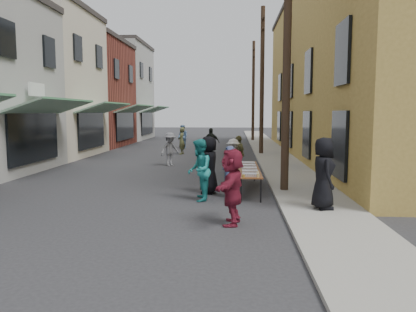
# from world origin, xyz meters

# --- Properties ---
(ground) EXTENTS (120.00, 120.00, 0.00)m
(ground) POSITION_xyz_m (0.00, 0.00, 0.00)
(ground) COLOR #28282B
(ground) RESTS_ON ground
(sidewalk) EXTENTS (2.20, 60.00, 0.10)m
(sidewalk) POSITION_xyz_m (5.00, 15.00, 0.05)
(sidewalk) COLOR gray
(sidewalk) RESTS_ON ground
(storefront_row) EXTENTS (8.00, 37.00, 9.00)m
(storefront_row) POSITION_xyz_m (-10.00, 14.96, 4.12)
(storefront_row) COLOR maroon
(storefront_row) RESTS_ON ground
(building_ochre) EXTENTS (10.00, 28.00, 10.00)m
(building_ochre) POSITION_xyz_m (11.10, 14.00, 5.00)
(building_ochre) COLOR olive
(building_ochre) RESTS_ON ground
(utility_pole_near) EXTENTS (0.26, 0.26, 9.00)m
(utility_pole_near) POSITION_xyz_m (4.30, 3.00, 4.50)
(utility_pole_near) COLOR #2D2116
(utility_pole_near) RESTS_ON ground
(utility_pole_mid) EXTENTS (0.26, 0.26, 9.00)m
(utility_pole_mid) POSITION_xyz_m (4.30, 15.00, 4.50)
(utility_pole_mid) COLOR #2D2116
(utility_pole_mid) RESTS_ON ground
(utility_pole_far) EXTENTS (0.26, 0.26, 9.00)m
(utility_pole_far) POSITION_xyz_m (4.30, 27.00, 4.50)
(utility_pole_far) COLOR #2D2116
(utility_pole_far) RESTS_ON ground
(serving_table) EXTENTS (0.70, 4.00, 0.75)m
(serving_table) POSITION_xyz_m (3.14, 3.32, 0.71)
(serving_table) COLOR brown
(serving_table) RESTS_ON ground
(catering_tray_sausage) EXTENTS (0.50, 0.33, 0.08)m
(catering_tray_sausage) POSITION_xyz_m (3.14, 1.67, 0.79)
(catering_tray_sausage) COLOR maroon
(catering_tray_sausage) RESTS_ON serving_table
(catering_tray_foil_b) EXTENTS (0.50, 0.33, 0.08)m
(catering_tray_foil_b) POSITION_xyz_m (3.14, 2.32, 0.79)
(catering_tray_foil_b) COLOR #B2B2B7
(catering_tray_foil_b) RESTS_ON serving_table
(catering_tray_buns) EXTENTS (0.50, 0.33, 0.08)m
(catering_tray_buns) POSITION_xyz_m (3.14, 3.02, 0.79)
(catering_tray_buns) COLOR tan
(catering_tray_buns) RESTS_ON serving_table
(catering_tray_foil_d) EXTENTS (0.50, 0.33, 0.08)m
(catering_tray_foil_d) POSITION_xyz_m (3.14, 3.72, 0.79)
(catering_tray_foil_d) COLOR #B2B2B7
(catering_tray_foil_d) RESTS_ON serving_table
(catering_tray_buns_end) EXTENTS (0.50, 0.33, 0.08)m
(catering_tray_buns_end) POSITION_xyz_m (3.14, 4.42, 0.79)
(catering_tray_buns_end) COLOR tan
(catering_tray_buns_end) RESTS_ON serving_table
(condiment_jar_a) EXTENTS (0.07, 0.07, 0.08)m
(condiment_jar_a) POSITION_xyz_m (2.92, 1.37, 0.79)
(condiment_jar_a) COLOR #A57F26
(condiment_jar_a) RESTS_ON serving_table
(condiment_jar_b) EXTENTS (0.07, 0.07, 0.08)m
(condiment_jar_b) POSITION_xyz_m (2.92, 1.47, 0.79)
(condiment_jar_b) COLOR #A57F26
(condiment_jar_b) RESTS_ON serving_table
(condiment_jar_c) EXTENTS (0.07, 0.07, 0.08)m
(condiment_jar_c) POSITION_xyz_m (2.92, 1.57, 0.79)
(condiment_jar_c) COLOR #A57F26
(condiment_jar_c) RESTS_ON serving_table
(cup_stack) EXTENTS (0.08, 0.08, 0.12)m
(cup_stack) POSITION_xyz_m (3.34, 1.42, 0.81)
(cup_stack) COLOR tan
(cup_stack) RESTS_ON serving_table
(guest_front_a) EXTENTS (0.67, 0.96, 1.87)m
(guest_front_a) POSITION_xyz_m (1.82, 2.73, 0.94)
(guest_front_a) COLOR black
(guest_front_a) RESTS_ON ground
(guest_front_b) EXTENTS (0.41, 0.60, 1.60)m
(guest_front_b) POSITION_xyz_m (2.46, 2.14, 0.80)
(guest_front_b) COLOR #475489
(guest_front_b) RESTS_ON ground
(guest_front_c) EXTENTS (0.73, 0.92, 1.86)m
(guest_front_c) POSITION_xyz_m (1.60, 1.56, 0.93)
(guest_front_c) COLOR teal
(guest_front_c) RESTS_ON ground
(guest_front_d) EXTENTS (0.63, 1.04, 1.55)m
(guest_front_d) POSITION_xyz_m (2.60, 6.47, 0.78)
(guest_front_d) COLOR silver
(guest_front_d) RESTS_ON ground
(guest_front_e) EXTENTS (0.77, 1.04, 1.64)m
(guest_front_e) POSITION_xyz_m (2.82, 7.29, 0.82)
(guest_front_e) COLOR olive
(guest_front_e) RESTS_ON ground
(guest_queue_back) EXTENTS (0.76, 1.73, 1.81)m
(guest_queue_back) POSITION_xyz_m (2.60, -0.95, 0.90)
(guest_queue_back) COLOR maroon
(guest_queue_back) RESTS_ON ground
(server) EXTENTS (0.67, 0.97, 1.90)m
(server) POSITION_xyz_m (4.99, 0.37, 1.05)
(server) COLOR black
(server) RESTS_ON sidewalk
(passerby_left) EXTENTS (1.20, 1.16, 1.64)m
(passerby_left) POSITION_xyz_m (-0.54, 9.40, 0.82)
(passerby_left) COLOR slate
(passerby_left) RESTS_ON ground
(passerby_mid) EXTENTS (1.03, 0.52, 1.70)m
(passerby_mid) POSITION_xyz_m (1.24, 13.94, 0.85)
(passerby_mid) COLOR black
(passerby_mid) RESTS_ON ground
(passerby_right) EXTENTS (0.48, 0.67, 1.70)m
(passerby_right) POSITION_xyz_m (-0.69, 14.92, 0.85)
(passerby_right) COLOR #4F5330
(passerby_right) RESTS_ON ground
(passerby_far) EXTENTS (1.05, 1.05, 1.72)m
(passerby_far) POSITION_xyz_m (-1.17, 19.27, 0.86)
(passerby_far) COLOR #50709A
(passerby_far) RESTS_ON ground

